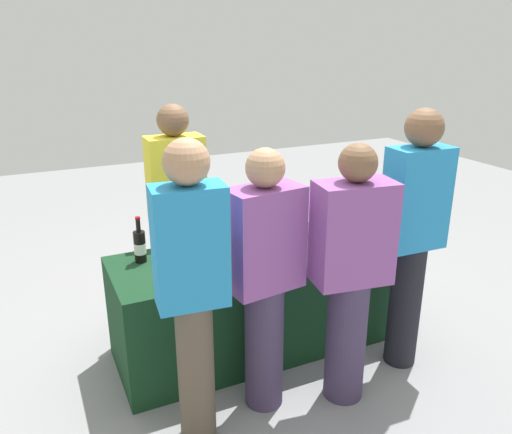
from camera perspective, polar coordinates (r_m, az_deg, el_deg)
name	(u,v)px	position (r m, az deg, el deg)	size (l,w,h in m)	color
ground_plane	(256,345)	(3.81, 0.00, -14.08)	(12.00, 12.00, 0.00)	gray
tasting_table	(256,300)	(3.62, 0.00, -9.24)	(1.94, 0.71, 0.73)	#14381E
wine_bottle_0	(140,246)	(3.36, -12.86, -3.18)	(0.08, 0.08, 0.31)	black
wine_bottle_1	(202,239)	(3.38, -6.00, -2.48)	(0.07, 0.07, 0.32)	black
wine_bottle_2	(258,230)	(3.51, 0.25, -1.48)	(0.07, 0.07, 0.32)	black
wine_bottle_3	(281,225)	(3.61, 2.84, -0.93)	(0.07, 0.07, 0.32)	black
wine_bottle_4	(314,219)	(3.76, 6.52, -0.22)	(0.07, 0.07, 0.31)	black
wine_glass_0	(185,261)	(3.10, -7.94, -4.87)	(0.07, 0.07, 0.15)	silver
wine_glass_1	(205,260)	(3.13, -5.67, -4.83)	(0.06, 0.06, 0.13)	silver
wine_glass_2	(244,248)	(3.27, -1.36, -3.47)	(0.07, 0.07, 0.14)	silver
wine_glass_3	(281,245)	(3.32, 2.83, -3.20)	(0.06, 0.06, 0.13)	silver
wine_glass_4	(331,233)	(3.56, 8.39, -1.83)	(0.06, 0.06, 0.13)	silver
wine_glass_5	(350,230)	(3.62, 10.45, -1.41)	(0.07, 0.07, 0.14)	silver
server_pouring	(178,209)	(3.79, -8.76, 0.85)	(0.40, 0.23, 1.68)	black
guest_0	(192,286)	(2.60, -7.17, -7.64)	(0.38, 0.23, 1.68)	brown
guest_1	(265,276)	(2.87, 0.96, -6.66)	(0.44, 0.28, 1.57)	#3F3351
guest_2	(351,271)	(2.98, 10.53, -5.97)	(0.47, 0.30, 1.59)	#3F3351
guest_3	(413,232)	(3.36, 17.12, -1.63)	(0.39, 0.23, 1.72)	black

